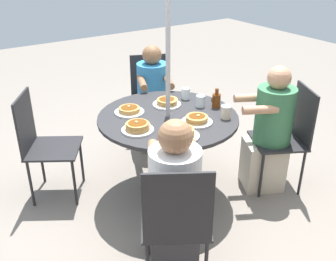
{
  "coord_description": "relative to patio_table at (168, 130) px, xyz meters",
  "views": [
    {
      "loc": [
        1.64,
        2.47,
        2.09
      ],
      "look_at": [
        0.0,
        0.0,
        0.61
      ],
      "focal_mm": 42.0,
      "sensor_mm": 36.0,
      "label": 1
    }
  ],
  "objects": [
    {
      "name": "diner_north",
      "position": [
        -0.35,
        -0.82,
        -0.1
      ],
      "size": [
        0.48,
        0.57,
        1.11
      ],
      "rotation": [
        0.0,
        0.0,
        -0.41
      ],
      "color": "gray",
      "rests_on": "ground"
    },
    {
      "name": "pancake_plate_e",
      "position": [
        0.12,
        0.38,
        0.16
      ],
      "size": [
        0.25,
        0.25,
        0.08
      ],
      "color": "white",
      "rests_on": "patio_table"
    },
    {
      "name": "drinking_glass_b",
      "position": [
        -0.35,
        -0.01,
        0.18
      ],
      "size": [
        0.08,
        0.08,
        0.1
      ],
      "primitive_type": "cylinder",
      "color": "silver",
      "rests_on": "patio_table"
    },
    {
      "name": "coffee_cup",
      "position": [
        -0.37,
        0.3,
        0.19
      ],
      "size": [
        0.08,
        0.08,
        0.11
      ],
      "color": "beige",
      "rests_on": "patio_table"
    },
    {
      "name": "patio_chair_west",
      "position": [
        -0.95,
        0.49,
        -0.08
      ],
      "size": [
        0.58,
        0.58,
        0.94
      ],
      "rotation": [
        0.0,
        0.0,
        -2.05
      ],
      "color": "#232326",
      "rests_on": "ground"
    },
    {
      "name": "umbrella_pole",
      "position": [
        0.0,
        0.0,
        0.44
      ],
      "size": [
        0.04,
        0.04,
        2.11
      ],
      "primitive_type": "cylinder",
      "color": "#ADADB2",
      "rests_on": "ground"
    },
    {
      "name": "pancake_plate_b",
      "position": [
        -0.12,
        -0.19,
        0.16
      ],
      "size": [
        0.25,
        0.25,
        0.07
      ],
      "color": "white",
      "rests_on": "patio_table"
    },
    {
      "name": "syrup_bottle",
      "position": [
        -0.45,
        0.08,
        0.2
      ],
      "size": [
        0.1,
        0.07,
        0.17
      ],
      "color": "#602D0F",
      "rests_on": "patio_table"
    },
    {
      "name": "patio_chair_south",
      "position": [
        0.55,
        0.92,
        -0.08
      ],
      "size": [
        0.59,
        0.59,
        0.94
      ],
      "rotation": [
        0.0,
        0.0,
        -3.68
      ],
      "color": "#232326",
      "rests_on": "ground"
    },
    {
      "name": "pancake_plate_d",
      "position": [
        -0.12,
        0.24,
        0.16
      ],
      "size": [
        0.25,
        0.25,
        0.07
      ],
      "color": "white",
      "rests_on": "patio_table"
    },
    {
      "name": "drinking_glass_a",
      "position": [
        -0.35,
        -0.23,
        0.18
      ],
      "size": [
        0.08,
        0.08,
        0.1
      ],
      "primitive_type": "cylinder",
      "color": "silver",
      "rests_on": "patio_table"
    },
    {
      "name": "diner_south",
      "position": [
        0.46,
        0.77,
        -0.1
      ],
      "size": [
        0.51,
        0.56,
        1.13
      ],
      "rotation": [
        0.0,
        0.0,
        -3.68
      ],
      "color": "#3D3D42",
      "rests_on": "ground"
    },
    {
      "name": "ground_plane",
      "position": [
        0.0,
        0.0,
        -0.62
      ],
      "size": [
        12.0,
        12.0,
        0.0
      ],
      "primitive_type": "plane",
      "color": "gray"
    },
    {
      "name": "pancake_plate_a",
      "position": [
        0.35,
        0.11,
        0.16
      ],
      "size": [
        0.25,
        0.25,
        0.08
      ],
      "color": "white",
      "rests_on": "patio_table"
    },
    {
      "name": "diner_west",
      "position": [
        -0.79,
        0.41,
        -0.09
      ],
      "size": [
        0.55,
        0.49,
        1.14
      ],
      "rotation": [
        0.0,
        0.0,
        -2.05
      ],
      "color": "beige",
      "rests_on": "ground"
    },
    {
      "name": "patio_table",
      "position": [
        0.0,
        0.0,
        0.0
      ],
      "size": [
        1.17,
        1.17,
        0.75
      ],
      "color": "#28282B",
      "rests_on": "ground"
    },
    {
      "name": "patio_chair_north",
      "position": [
        -0.42,
        -0.98,
        -0.08
      ],
      "size": [
        0.56,
        0.56,
        0.94
      ],
      "rotation": [
        0.0,
        0.0,
        -0.41
      ],
      "color": "#232326",
      "rests_on": "ground"
    },
    {
      "name": "pancake_plate_c",
      "position": [
        0.24,
        -0.23,
        0.15
      ],
      "size": [
        0.25,
        0.25,
        0.06
      ],
      "color": "white",
      "rests_on": "patio_table"
    },
    {
      "name": "patio_chair_east",
      "position": [
        0.91,
        -0.56,
        -0.08
      ],
      "size": [
        0.59,
        0.59,
        0.94
      ],
      "rotation": [
        0.0,
        0.0,
        1.02
      ],
      "color": "#232326",
      "rests_on": "ground"
    }
  ]
}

